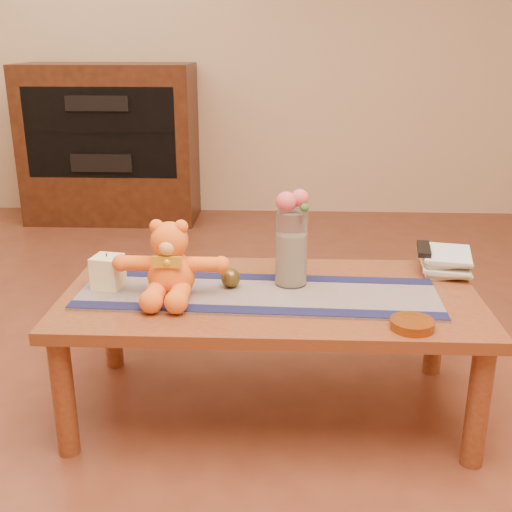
{
  "coord_description": "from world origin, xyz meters",
  "views": [
    {
      "loc": [
        0.04,
        -1.99,
        1.27
      ],
      "look_at": [
        -0.05,
        0.0,
        0.58
      ],
      "focal_mm": 44.47,
      "sensor_mm": 36.0,
      "label": 1
    }
  ],
  "objects_px": {
    "bronze_ball": "(231,278)",
    "book_bottom": "(422,267)",
    "tv_remote": "(424,249)",
    "amber_dish": "(412,324)",
    "teddy_bear": "(171,260)",
    "pillar_candle": "(108,272)",
    "glass_vase": "(291,248)"
  },
  "relations": [
    {
      "from": "teddy_bear",
      "to": "amber_dish",
      "type": "height_order",
      "value": "teddy_bear"
    },
    {
      "from": "book_bottom",
      "to": "glass_vase",
      "type": "bearing_deg",
      "value": -153.77
    },
    {
      "from": "pillar_candle",
      "to": "book_bottom",
      "type": "bearing_deg",
      "value": 12.3
    },
    {
      "from": "glass_vase",
      "to": "amber_dish",
      "type": "distance_m",
      "value": 0.5
    },
    {
      "from": "teddy_bear",
      "to": "tv_remote",
      "type": "distance_m",
      "value": 0.93
    },
    {
      "from": "teddy_bear",
      "to": "pillar_candle",
      "type": "height_order",
      "value": "teddy_bear"
    },
    {
      "from": "teddy_bear",
      "to": "amber_dish",
      "type": "xyz_separation_m",
      "value": [
        0.75,
        -0.22,
        -0.12
      ]
    },
    {
      "from": "tv_remote",
      "to": "amber_dish",
      "type": "bearing_deg",
      "value": -95.9
    },
    {
      "from": "book_bottom",
      "to": "tv_remote",
      "type": "height_order",
      "value": "tv_remote"
    },
    {
      "from": "pillar_candle",
      "to": "amber_dish",
      "type": "xyz_separation_m",
      "value": [
        0.98,
        -0.27,
        -0.05
      ]
    },
    {
      "from": "bronze_ball",
      "to": "book_bottom",
      "type": "bearing_deg",
      "value": 17.86
    },
    {
      "from": "glass_vase",
      "to": "book_bottom",
      "type": "height_order",
      "value": "glass_vase"
    },
    {
      "from": "teddy_bear",
      "to": "book_bottom",
      "type": "distance_m",
      "value": 0.94
    },
    {
      "from": "glass_vase",
      "to": "book_bottom",
      "type": "distance_m",
      "value": 0.54
    },
    {
      "from": "amber_dish",
      "to": "teddy_bear",
      "type": "bearing_deg",
      "value": 164.03
    },
    {
      "from": "pillar_candle",
      "to": "amber_dish",
      "type": "bearing_deg",
      "value": -15.26
    },
    {
      "from": "pillar_candle",
      "to": "tv_remote",
      "type": "xyz_separation_m",
      "value": [
        1.11,
        0.23,
        0.02
      ]
    },
    {
      "from": "bronze_ball",
      "to": "amber_dish",
      "type": "distance_m",
      "value": 0.63
    },
    {
      "from": "book_bottom",
      "to": "bronze_ball",
      "type": "bearing_deg",
      "value": -156.44
    },
    {
      "from": "teddy_bear",
      "to": "glass_vase",
      "type": "bearing_deg",
      "value": 16.32
    },
    {
      "from": "glass_vase",
      "to": "pillar_candle",
      "type": "bearing_deg",
      "value": -174.56
    },
    {
      "from": "teddy_bear",
      "to": "bronze_ball",
      "type": "relative_size",
      "value": 5.35
    },
    {
      "from": "bronze_ball",
      "to": "book_bottom",
      "type": "relative_size",
      "value": 0.3
    },
    {
      "from": "glass_vase",
      "to": "amber_dish",
      "type": "height_order",
      "value": "glass_vase"
    },
    {
      "from": "pillar_candle",
      "to": "glass_vase",
      "type": "height_order",
      "value": "glass_vase"
    },
    {
      "from": "pillar_candle",
      "to": "tv_remote",
      "type": "height_order",
      "value": "pillar_candle"
    },
    {
      "from": "pillar_candle",
      "to": "bronze_ball",
      "type": "xyz_separation_m",
      "value": [
        0.42,
        0.02,
        -0.02
      ]
    },
    {
      "from": "glass_vase",
      "to": "tv_remote",
      "type": "distance_m",
      "value": 0.52
    },
    {
      "from": "bronze_ball",
      "to": "pillar_candle",
      "type": "bearing_deg",
      "value": -177.46
    },
    {
      "from": "bronze_ball",
      "to": "book_bottom",
      "type": "distance_m",
      "value": 0.73
    },
    {
      "from": "amber_dish",
      "to": "bronze_ball",
      "type": "bearing_deg",
      "value": 153.08
    },
    {
      "from": "bronze_ball",
      "to": "teddy_bear",
      "type": "bearing_deg",
      "value": -159.63
    }
  ]
}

